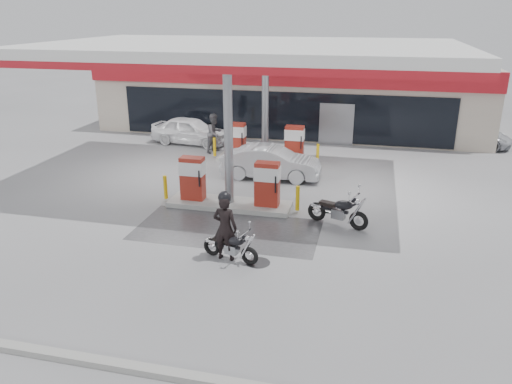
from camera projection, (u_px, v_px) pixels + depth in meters
ground at (213, 228)px, 16.48m from camera, size 90.00×90.00×0.00m
wet_patch at (227, 229)px, 16.37m from camera, size 6.00×3.00×0.00m
drain_cover at (258, 263)px, 14.22m from camera, size 0.70×0.70×0.01m
kerb at (105, 363)px, 10.06m from camera, size 28.00×0.25×0.15m
store_building at (293, 93)px, 30.36m from camera, size 22.00×8.22×4.00m
canopy at (249, 52)px, 19.24m from camera, size 16.00×10.02×5.51m
pump_island_near at (229, 188)px, 18.07m from camera, size 5.14×1.30×1.78m
pump_island_far at (265, 147)px, 23.55m from camera, size 5.14×1.30×1.78m
main_motorcycle at (231, 247)px, 14.24m from camera, size 1.77×0.80×0.92m
biker_main at (225, 228)px, 14.13m from camera, size 0.74×0.52×1.95m
parked_motorcycle at (339, 212)px, 16.53m from camera, size 2.10×1.09×1.11m
sedan_white at (191, 131)px, 26.65m from camera, size 4.41×2.21×1.44m
attendant at (215, 133)px, 24.98m from camera, size 1.08×1.18×1.97m
hatchback_silver at (271, 162)px, 21.19m from camera, size 4.23×1.53×1.38m
parked_car_left at (137, 115)px, 31.13m from camera, size 4.66×3.10×1.25m
parked_car_right at (472, 135)px, 26.29m from camera, size 4.39×2.87×1.12m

